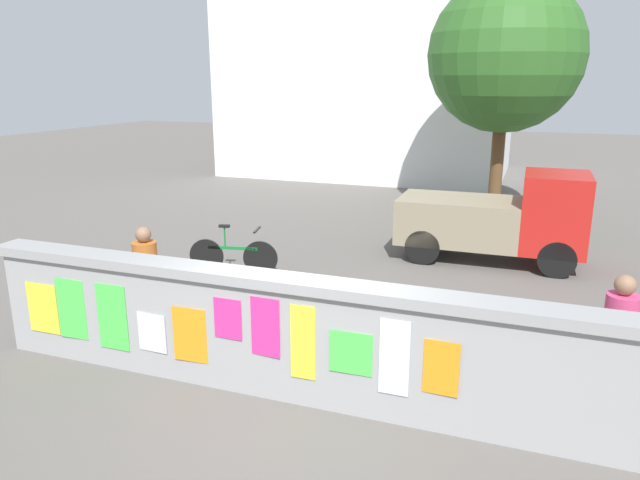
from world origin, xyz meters
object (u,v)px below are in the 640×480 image
bicycle_near (233,255)px  tree_roadside (505,55)px  auto_rickshaw_truck (500,218)px  person_walking (146,270)px  person_bystander (619,331)px  bicycle_far (241,320)px  motorcycle (384,327)px

bicycle_near → tree_roadside: (4.23, 6.89, 3.80)m
auto_rickshaw_truck → tree_roadside: bearing=95.5°
person_walking → person_bystander: 6.02m
person_bystander → bicycle_near: bearing=155.2°
tree_roadside → bicycle_near: bearing=-121.6°
bicycle_far → person_bystander: 4.68m
person_walking → auto_rickshaw_truck: bearing=50.7°
person_walking → bicycle_near: bearing=93.9°
bicycle_near → tree_roadside: size_ratio=0.27×
bicycle_far → person_walking: bearing=-173.0°
auto_rickshaw_truck → tree_roadside: tree_roadside is taller
auto_rickshaw_truck → person_walking: 7.02m
person_walking → person_bystander: (6.02, 0.02, 0.00)m
bicycle_near → tree_roadside: tree_roadside is taller
bicycle_near → person_walking: person_walking is taller
motorcycle → person_walking: (-3.36, -0.41, 0.52)m
bicycle_near → person_bystander: (6.22, -2.87, 0.62)m
auto_rickshaw_truck → bicycle_near: auto_rickshaw_truck is taller
bicycle_far → tree_roadside: (2.64, 9.60, 3.80)m
motorcycle → person_walking: size_ratio=1.17×
bicycle_near → bicycle_far: (1.59, -2.71, 0.00)m
tree_roadside → auto_rickshaw_truck: bearing=-84.5°
bicycle_far → motorcycle: bearing=6.9°
bicycle_far → tree_roadside: 10.66m
bicycle_far → person_bystander: bearing=-1.9°
auto_rickshaw_truck → person_bystander: size_ratio=2.23×
bicycle_near → tree_roadside: 8.93m
auto_rickshaw_truck → motorcycle: auto_rickshaw_truck is taller
auto_rickshaw_truck → person_walking: size_ratio=2.23×
tree_roadside → person_bystander: bearing=-78.5°
bicycle_near → person_walking: (0.20, -2.89, 0.62)m
person_walking → tree_roadside: bearing=67.6°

